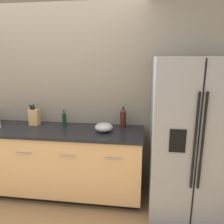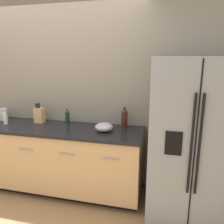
# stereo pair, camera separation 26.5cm
# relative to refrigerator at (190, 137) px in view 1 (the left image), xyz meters

# --- Properties ---
(wall_back) EXTENTS (10.00, 0.05, 2.60)m
(wall_back) POSITION_rel_refrigerator_xyz_m (-1.78, 0.41, 0.39)
(wall_back) COLOR gray
(wall_back) RESTS_ON ground_plane
(counter_unit) EXTENTS (2.28, 0.64, 0.92)m
(counter_unit) POSITION_rel_refrigerator_xyz_m (-1.67, 0.07, -0.44)
(counter_unit) COLOR black
(counter_unit) RESTS_ON ground_plane
(refrigerator) EXTENTS (0.89, 0.78, 1.82)m
(refrigerator) POSITION_rel_refrigerator_xyz_m (0.00, 0.00, 0.00)
(refrigerator) COLOR gray
(refrigerator) RESTS_ON ground_plane
(knife_block) EXTENTS (0.13, 0.10, 0.29)m
(knife_block) POSITION_rel_refrigerator_xyz_m (-2.01, 0.21, 0.12)
(knife_block) COLOR tan
(knife_block) RESTS_ON counter_unit
(wine_bottle) EXTENTS (0.08, 0.08, 0.27)m
(wine_bottle) POSITION_rel_refrigerator_xyz_m (-0.80, 0.25, 0.13)
(wine_bottle) COLOR #3D1914
(wine_bottle) RESTS_ON counter_unit
(oil_bottle) EXTENTS (0.06, 0.06, 0.21)m
(oil_bottle) POSITION_rel_refrigerator_xyz_m (-1.59, 0.24, 0.11)
(oil_bottle) COLOR black
(oil_bottle) RESTS_ON counter_unit
(mixing_bowl) EXTENTS (0.22, 0.22, 0.11)m
(mixing_bowl) POSITION_rel_refrigerator_xyz_m (-1.02, 0.06, 0.06)
(mixing_bowl) COLOR #A3A3A5
(mixing_bowl) RESTS_ON counter_unit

